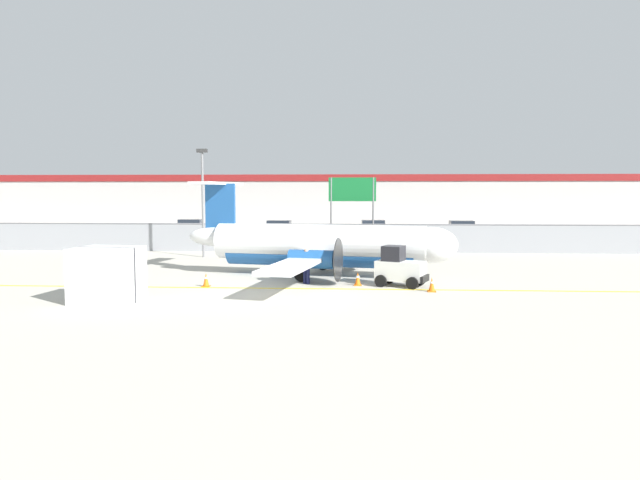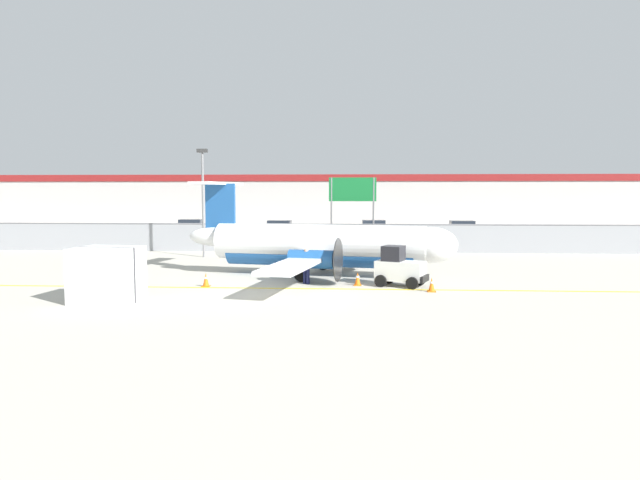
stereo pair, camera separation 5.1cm
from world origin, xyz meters
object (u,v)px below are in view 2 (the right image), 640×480
commuter_airplane (324,245)px  baggage_tug (399,268)px  apron_light_pole (203,193)px  traffic_cone_near_left (206,280)px  highway_sign (353,195)px  ground_crew_worker (306,264)px  traffic_cone_near_right (358,279)px  parked_car_2 (372,228)px  parked_car_3 (463,229)px  traffic_cone_far_left (432,285)px  parked_car_1 (278,229)px  cargo_container (107,275)px  parked_car_0 (192,227)px

commuter_airplane → baggage_tug: size_ratio=6.23×
commuter_airplane → apron_light_pole: size_ratio=2.20×
traffic_cone_near_left → highway_sign: highway_sign is taller
ground_crew_worker → traffic_cone_near_right: size_ratio=2.66×
parked_car_2 → parked_car_3: size_ratio=1.01×
baggage_tug → traffic_cone_near_right: size_ratio=4.02×
highway_sign → apron_light_pole: bearing=-150.6°
traffic_cone_near_left → apron_light_pole: 13.08m
traffic_cone_far_left → parked_car_3: size_ratio=0.15×
traffic_cone_near_right → ground_crew_worker: bearing=171.7°
ground_crew_worker → parked_car_3: bearing=11.6°
parked_car_1 → highway_sign: (7.17, -11.01, 3.24)m
ground_crew_worker → traffic_cone_far_left: (5.69, -1.87, -0.64)m
cargo_container → parked_car_3: 38.64m
parked_car_3 → apron_light_pole: size_ratio=0.58×
parked_car_0 → parked_car_2: 18.00m
traffic_cone_near_right → highway_sign: size_ratio=0.12×
traffic_cone_far_left → parked_car_2: size_ratio=0.15×
parked_car_2 → parked_car_0: bearing=-4.2°
traffic_cone_far_left → commuter_airplane: bearing=137.9°
ground_crew_worker → parked_car_2: size_ratio=0.40×
traffic_cone_near_left → highway_sign: (6.72, 17.65, 3.83)m
parked_car_2 → baggage_tug: bearing=88.5°
traffic_cone_near_left → baggage_tug: bearing=4.3°
cargo_container → parked_car_2: 35.53m
parked_car_0 → parked_car_1: size_ratio=1.00×
cargo_container → parked_car_2: bearing=78.9°
commuter_airplane → traffic_cone_near_right: 3.72m
parked_car_0 → apron_light_pole: size_ratio=0.59×
cargo_container → traffic_cone_far_left: bearing=21.3°
highway_sign → baggage_tug: bearing=-82.4°
traffic_cone_far_left → highway_sign: size_ratio=0.12×
baggage_tug → highway_sign: size_ratio=0.47×
commuter_airplane → cargo_container: (-8.22, -7.69, -0.50)m
parked_car_3 → commuter_airplane: bearing=-115.6°
baggage_tug → parked_car_0: (-18.35, 29.62, 0.04)m
baggage_tug → parked_car_2: size_ratio=0.60×
parked_car_1 → traffic_cone_near_right: bearing=106.6°
traffic_cone_near_right → highway_sign: bearing=91.1°
parked_car_3 → baggage_tug: bearing=-106.5°
traffic_cone_near_right → parked_car_0: size_ratio=0.15×
baggage_tug → traffic_cone_near_left: 9.01m
traffic_cone_near_left → traffic_cone_near_right: size_ratio=1.00×
cargo_container → parked_car_3: (20.16, 32.97, -0.21)m
commuter_airplane → parked_car_1: commuter_airplane is taller
parked_car_1 → parked_car_3: bearing=-177.2°
baggage_tug → parked_car_3: bearing=96.2°
ground_crew_worker → traffic_cone_near_right: (2.45, -0.36, -0.64)m
commuter_airplane → traffic_cone_near_left: size_ratio=25.03×
parked_car_2 → highway_sign: bearing=78.8°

